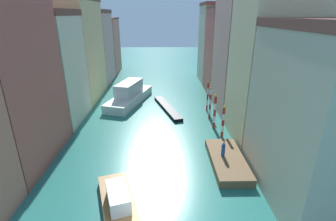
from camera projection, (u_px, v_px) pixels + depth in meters
name	position (u px, v px, depth m)	size (l,w,h in m)	color
ground_plane	(154.00, 108.00, 39.11)	(154.00, 154.00, 0.00)	#28756B
building_left_2	(50.00, 68.00, 32.34)	(7.25, 8.84, 14.41)	beige
building_left_3	(75.00, 50.00, 41.68)	(7.25, 12.13, 16.51)	#DBB77A
building_left_4	(93.00, 47.00, 52.19)	(7.25, 9.51, 14.69)	tan
building_left_5	(103.00, 46.00, 61.42)	(7.25, 8.93, 13.08)	#C6705B
building_right_0	(321.00, 115.00, 18.49)	(7.25, 11.44, 13.58)	#BCB299
building_right_1	(271.00, 58.00, 26.87)	(7.25, 8.45, 18.80)	beige
building_right_2	(245.00, 38.00, 35.27)	(7.25, 9.91, 21.30)	tan
building_right_3	(227.00, 51.00, 45.00)	(7.25, 8.42, 15.13)	#B25147
building_right_4	(218.00, 43.00, 52.99)	(7.25, 9.02, 16.05)	#BCB299
waterfront_dock	(227.00, 160.00, 24.48)	(3.17, 7.53, 0.78)	brown
person_on_dock	(223.00, 149.00, 24.27)	(0.36, 0.36, 1.57)	#234C93
mooring_pole_0	(223.00, 121.00, 29.27)	(0.34, 0.34, 4.02)	red
mooring_pole_1	(215.00, 111.00, 31.41)	(0.35, 0.35, 4.61)	red
mooring_pole_2	(210.00, 103.00, 34.40)	(0.30, 0.30, 4.55)	red
mooring_pole_3	(208.00, 96.00, 37.30)	(0.27, 0.27, 4.67)	red
vaporetto_white	(129.00, 95.00, 41.37)	(6.96, 12.87, 3.49)	white
gondola_black	(167.00, 108.00, 38.62)	(4.25, 10.49, 0.49)	black
motorboat_0	(119.00, 204.00, 18.58)	(4.61, 7.92, 1.87)	olive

